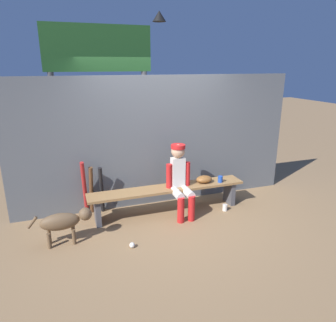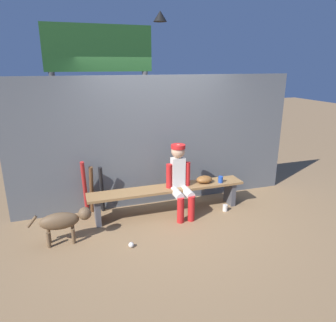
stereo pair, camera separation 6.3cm
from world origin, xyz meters
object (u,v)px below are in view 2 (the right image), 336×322
player_seated (180,178)px  bat_wood_dark (92,190)px  cup_on_ground (225,208)px  dugout_bench (168,193)px  baseball_glove (204,179)px  scoreboard (104,70)px  bat_aluminum_black (102,190)px  dog (64,221)px  bat_aluminum_red (85,188)px  cup_on_bench (221,179)px  baseball (131,245)px

player_seated → bat_wood_dark: size_ratio=1.39×
bat_wood_dark → cup_on_ground: 2.25m
dugout_bench → bat_wood_dark: (-1.19, 0.37, 0.06)m
baseball_glove → bat_wood_dark: (-1.84, 0.37, -0.10)m
player_seated → scoreboard: (-0.93, 1.39, 1.64)m
bat_aluminum_black → scoreboard: (0.27, 0.93, 1.86)m
player_seated → dog: size_ratio=1.38×
bat_aluminum_red → cup_on_bench: bearing=-11.4°
bat_aluminum_black → cup_on_bench: 2.00m
cup_on_ground → dugout_bench: bearing=164.9°
player_seated → cup_on_ground: 0.97m
baseball → cup_on_bench: (1.72, 0.76, 0.47)m
bat_aluminum_black → bat_aluminum_red: 0.27m
player_seated → baseball_glove: 0.51m
player_seated → scoreboard: scoreboard is taller
scoreboard → cup_on_ground: bearing=-41.9°
dugout_bench → player_seated: (0.17, -0.11, 0.28)m
bat_aluminum_black → scoreboard: bearing=73.9°
dugout_bench → cup_on_bench: bearing=-4.8°
player_seated → bat_aluminum_red: player_seated is taller
dugout_bench → bat_aluminum_black: 1.09m
baseball_glove → bat_wood_dark: size_ratio=0.33×
dugout_bench → cup_on_bench: size_ratio=23.70×
dog → bat_aluminum_black: bearing=51.7°
baseball → dog: dog is taller
bat_wood_dark → baseball: bat_wood_dark is taller
dugout_bench → baseball_glove: size_ratio=9.31×
dugout_bench → bat_wood_dark: bearing=162.7°
bat_wood_dark → baseball: 1.32m
dugout_bench → baseball_glove: (0.65, 0.00, 0.16)m
bat_aluminum_red → cup_on_bench: (2.21, -0.45, 0.04)m
cup_on_ground → dog: dog is taller
bat_aluminum_red → baseball_glove: bearing=-10.7°
player_seated → bat_aluminum_black: size_ratio=1.41×
bat_wood_dark → baseball: size_ratio=11.32×
dog → cup_on_ground: bearing=3.8°
baseball_glove → cup_on_ground: bearing=-41.5°
scoreboard → dog: bearing=-117.3°
bat_aluminum_red → dugout_bench: bearing=-15.9°
cup_on_bench → dog: (-2.56, -0.35, -0.17)m
bat_aluminum_black → dog: (-0.61, -0.77, -0.08)m
baseball → scoreboard: 3.07m
cup_on_bench → dugout_bench: bearing=175.2°
scoreboard → bat_aluminum_black: bearing=-106.1°
baseball → dog: bearing=154.0°
cup_on_bench → dog: size_ratio=0.13×
dugout_bench → player_seated: player_seated is taller
bat_aluminum_black → baseball: 1.26m
cup_on_ground → scoreboard: 3.19m
bat_aluminum_black → cup_on_bench: size_ratio=7.48×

